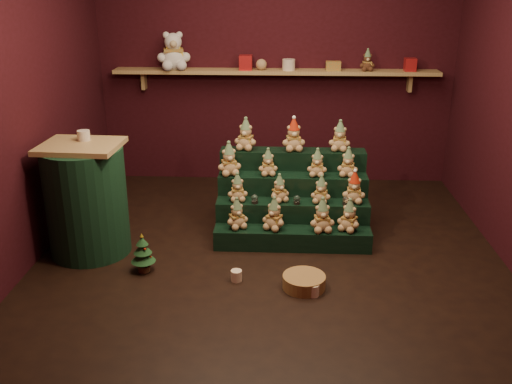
# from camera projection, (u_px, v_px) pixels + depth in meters

# --- Properties ---
(ground) EXTENTS (4.00, 4.00, 0.00)m
(ground) POSITION_uv_depth(u_px,v_px,m) (270.00, 253.00, 5.03)
(ground) COLOR black
(ground) RESTS_ON ground
(back_wall) EXTENTS (4.00, 0.10, 2.80)m
(back_wall) POSITION_uv_depth(u_px,v_px,m) (276.00, 60.00, 6.45)
(back_wall) COLOR black
(back_wall) RESTS_ON ground
(front_wall) EXTENTS (4.00, 0.10, 2.80)m
(front_wall) POSITION_uv_depth(u_px,v_px,m) (262.00, 183.00, 2.62)
(front_wall) COLOR black
(front_wall) RESTS_ON ground
(left_wall) EXTENTS (0.10, 4.00, 2.80)m
(left_wall) POSITION_uv_depth(u_px,v_px,m) (20.00, 93.00, 4.63)
(left_wall) COLOR black
(left_wall) RESTS_ON ground
(back_shelf) EXTENTS (3.60, 0.26, 0.24)m
(back_shelf) POSITION_uv_depth(u_px,v_px,m) (275.00, 72.00, 6.32)
(back_shelf) COLOR tan
(back_shelf) RESTS_ON ground
(riser_tier_front) EXTENTS (1.40, 0.22, 0.18)m
(riser_tier_front) POSITION_uv_depth(u_px,v_px,m) (292.00, 238.00, 5.10)
(riser_tier_front) COLOR black
(riser_tier_front) RESTS_ON ground
(riser_tier_midfront) EXTENTS (1.40, 0.22, 0.36)m
(riser_tier_midfront) POSITION_uv_depth(u_px,v_px,m) (292.00, 220.00, 5.28)
(riser_tier_midfront) COLOR black
(riser_tier_midfront) RESTS_ON ground
(riser_tier_midback) EXTENTS (1.40, 0.22, 0.54)m
(riser_tier_midback) POSITION_uv_depth(u_px,v_px,m) (292.00, 202.00, 5.45)
(riser_tier_midback) COLOR black
(riser_tier_midback) RESTS_ON ground
(riser_tier_back) EXTENTS (1.40, 0.22, 0.72)m
(riser_tier_back) POSITION_uv_depth(u_px,v_px,m) (292.00, 185.00, 5.63)
(riser_tier_back) COLOR black
(riser_tier_back) RESTS_ON ground
(teddy_0) EXTENTS (0.26, 0.25, 0.28)m
(teddy_0) POSITION_uv_depth(u_px,v_px,m) (237.00, 213.00, 5.06)
(teddy_0) COLOR tan
(teddy_0) RESTS_ON riser_tier_front
(teddy_1) EXTENTS (0.27, 0.26, 0.29)m
(teddy_1) POSITION_uv_depth(u_px,v_px,m) (274.00, 214.00, 5.03)
(teddy_1) COLOR tan
(teddy_1) RESTS_ON riser_tier_front
(teddy_2) EXTENTS (0.24, 0.23, 0.30)m
(teddy_2) POSITION_uv_depth(u_px,v_px,m) (322.00, 215.00, 4.99)
(teddy_2) COLOR tan
(teddy_2) RESTS_ON riser_tier_front
(teddy_3) EXTENTS (0.27, 0.27, 0.29)m
(teddy_3) POSITION_uv_depth(u_px,v_px,m) (349.00, 215.00, 5.00)
(teddy_3) COLOR tan
(teddy_3) RESTS_ON riser_tier_front
(teddy_4) EXTENTS (0.21, 0.19, 0.26)m
(teddy_4) POSITION_uv_depth(u_px,v_px,m) (237.00, 187.00, 5.19)
(teddy_4) COLOR tan
(teddy_4) RESTS_ON riser_tier_midfront
(teddy_5) EXTENTS (0.24, 0.23, 0.25)m
(teddy_5) POSITION_uv_depth(u_px,v_px,m) (279.00, 188.00, 5.18)
(teddy_5) COLOR tan
(teddy_5) RESTS_ON riser_tier_midfront
(teddy_6) EXTENTS (0.22, 0.20, 0.25)m
(teddy_6) POSITION_uv_depth(u_px,v_px,m) (321.00, 190.00, 5.15)
(teddy_6) COLOR tan
(teddy_6) RESTS_ON riser_tier_midfront
(teddy_7) EXTENTS (0.22, 0.20, 0.29)m
(teddy_7) POSITION_uv_depth(u_px,v_px,m) (354.00, 187.00, 5.15)
(teddy_7) COLOR tan
(teddy_7) RESTS_ON riser_tier_midfront
(teddy_8) EXTENTS (0.27, 0.26, 0.31)m
(teddy_8) POSITION_uv_depth(u_px,v_px,m) (229.00, 159.00, 5.31)
(teddy_8) COLOR tan
(teddy_8) RESTS_ON riser_tier_midback
(teddy_9) EXTENTS (0.20, 0.18, 0.25)m
(teddy_9) POSITION_uv_depth(u_px,v_px,m) (268.00, 162.00, 5.32)
(teddy_9) COLOR tan
(teddy_9) RESTS_ON riser_tier_midback
(teddy_10) EXTENTS (0.20, 0.18, 0.26)m
(teddy_10) POSITION_uv_depth(u_px,v_px,m) (317.00, 163.00, 5.29)
(teddy_10) COLOR tan
(teddy_10) RESTS_ON riser_tier_midback
(teddy_11) EXTENTS (0.22, 0.21, 0.27)m
(teddy_11) POSITION_uv_depth(u_px,v_px,m) (348.00, 162.00, 5.29)
(teddy_11) COLOR tan
(teddy_11) RESTS_ON riser_tier_midback
(teddy_12) EXTENTS (0.26, 0.24, 0.30)m
(teddy_12) POSITION_uv_depth(u_px,v_px,m) (246.00, 134.00, 5.47)
(teddy_12) COLOR tan
(teddy_12) RESTS_ON riser_tier_back
(teddy_13) EXTENTS (0.25, 0.23, 0.31)m
(teddy_13) POSITION_uv_depth(u_px,v_px,m) (294.00, 135.00, 5.43)
(teddy_13) COLOR tan
(teddy_13) RESTS_ON riser_tier_back
(teddy_14) EXTENTS (0.23, 0.21, 0.29)m
(teddy_14) POSITION_uv_depth(u_px,v_px,m) (340.00, 136.00, 5.44)
(teddy_14) COLOR tan
(teddy_14) RESTS_ON riser_tier_back
(snow_globe_a) EXTENTS (0.06, 0.06, 0.08)m
(snow_globe_a) POSITION_uv_depth(u_px,v_px,m) (255.00, 199.00, 5.16)
(snow_globe_a) COLOR black
(snow_globe_a) RESTS_ON riser_tier_midfront
(snow_globe_b) EXTENTS (0.06, 0.06, 0.08)m
(snow_globe_b) POSITION_uv_depth(u_px,v_px,m) (297.00, 200.00, 5.14)
(snow_globe_b) COLOR black
(snow_globe_b) RESTS_ON riser_tier_midfront
(snow_globe_c) EXTENTS (0.06, 0.06, 0.08)m
(snow_globe_c) POSITION_uv_depth(u_px,v_px,m) (346.00, 201.00, 5.12)
(snow_globe_c) COLOR black
(snow_globe_c) RESTS_ON riser_tier_midfront
(side_table) EXTENTS (0.69, 0.69, 0.99)m
(side_table) POSITION_uv_depth(u_px,v_px,m) (87.00, 200.00, 4.90)
(side_table) COLOR tan
(side_table) RESTS_ON ground
(table_ornament) EXTENTS (0.11, 0.11, 0.08)m
(table_ornament) POSITION_uv_depth(u_px,v_px,m) (84.00, 135.00, 4.80)
(table_ornament) COLOR beige
(table_ornament) RESTS_ON side_table
(mini_christmas_tree) EXTENTS (0.20, 0.20, 0.34)m
(mini_christmas_tree) POSITION_uv_depth(u_px,v_px,m) (143.00, 253.00, 4.67)
(mini_christmas_tree) COLOR #462C19
(mini_christmas_tree) RESTS_ON ground
(mug_left) EXTENTS (0.09, 0.09, 0.09)m
(mug_left) POSITION_uv_depth(u_px,v_px,m) (236.00, 276.00, 4.56)
(mug_left) COLOR beige
(mug_left) RESTS_ON ground
(mug_right) EXTENTS (0.10, 0.10, 0.10)m
(mug_right) POSITION_uv_depth(u_px,v_px,m) (313.00, 290.00, 4.35)
(mug_right) COLOR beige
(mug_right) RESTS_ON ground
(wicker_basket) EXTENTS (0.37, 0.37, 0.11)m
(wicker_basket) POSITION_uv_depth(u_px,v_px,m) (304.00, 282.00, 4.46)
(wicker_basket) COLOR olive
(wicker_basket) RESTS_ON ground
(white_bear) EXTENTS (0.43, 0.40, 0.51)m
(white_bear) POSITION_uv_depth(u_px,v_px,m) (173.00, 46.00, 6.24)
(white_bear) COLOR white
(white_bear) RESTS_ON back_shelf
(brown_bear) EXTENTS (0.17, 0.15, 0.23)m
(brown_bear) POSITION_uv_depth(u_px,v_px,m) (367.00, 60.00, 6.20)
(brown_bear) COLOR #522F1B
(brown_bear) RESTS_ON back_shelf
(gift_tin_red_a) EXTENTS (0.14, 0.14, 0.16)m
(gift_tin_red_a) POSITION_uv_depth(u_px,v_px,m) (246.00, 63.00, 6.28)
(gift_tin_red_a) COLOR #AD1A1C
(gift_tin_red_a) RESTS_ON back_shelf
(gift_tin_cream) EXTENTS (0.14, 0.14, 0.12)m
(gift_tin_cream) POSITION_uv_depth(u_px,v_px,m) (289.00, 65.00, 6.27)
(gift_tin_cream) COLOR beige
(gift_tin_cream) RESTS_ON back_shelf
(gift_tin_red_b) EXTENTS (0.12, 0.12, 0.14)m
(gift_tin_red_b) POSITION_uv_depth(u_px,v_px,m) (410.00, 65.00, 6.20)
(gift_tin_red_b) COLOR #AD1A1C
(gift_tin_red_b) RESTS_ON back_shelf
(shelf_plush_ball) EXTENTS (0.12, 0.12, 0.12)m
(shelf_plush_ball) POSITION_uv_depth(u_px,v_px,m) (261.00, 65.00, 6.28)
(shelf_plush_ball) COLOR tan
(shelf_plush_ball) RESTS_ON back_shelf
(scarf_gift_box) EXTENTS (0.16, 0.10, 0.10)m
(scarf_gift_box) POSITION_uv_depth(u_px,v_px,m) (333.00, 66.00, 6.25)
(scarf_gift_box) COLOR #C75F1C
(scarf_gift_box) RESTS_ON back_shelf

